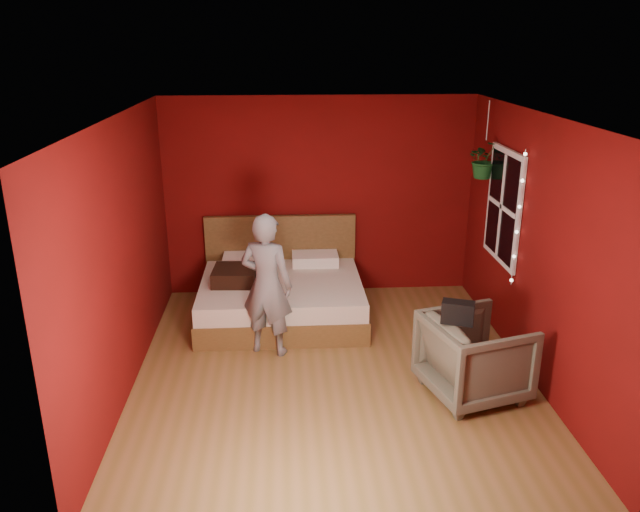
{
  "coord_description": "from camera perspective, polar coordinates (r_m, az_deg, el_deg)",
  "views": [
    {
      "loc": [
        -0.48,
        -5.66,
        3.27
      ],
      "look_at": [
        -0.1,
        0.4,
        1.14
      ],
      "focal_mm": 35.0,
      "sensor_mm": 36.0,
      "label": 1
    }
  ],
  "objects": [
    {
      "name": "hanging_plant",
      "position": [
        7.58,
        14.81,
        8.55
      ],
      "size": [
        0.43,
        0.38,
        0.89
      ],
      "color": "silver",
      "rests_on": "room_walls"
    },
    {
      "name": "window",
      "position": [
        7.22,
        16.4,
        4.38
      ],
      "size": [
        0.05,
        0.97,
        1.27
      ],
      "color": "white",
      "rests_on": "room_walls"
    },
    {
      "name": "handbag",
      "position": [
        5.82,
        12.5,
        -5.05
      ],
      "size": [
        0.32,
        0.24,
        0.21
      ],
      "primitive_type": "cube",
      "rotation": [
        0.0,
        0.0,
        -0.36
      ],
      "color": "black",
      "rests_on": "armchair"
    },
    {
      "name": "armchair",
      "position": [
        6.18,
        13.94,
        -8.92
      ],
      "size": [
        1.09,
        1.07,
        0.8
      ],
      "primitive_type": "imported",
      "rotation": [
        0.0,
        0.0,
        1.85
      ],
      "color": "#5F5B4B",
      "rests_on": "ground"
    },
    {
      "name": "floor",
      "position": [
        6.56,
        1.15,
        -10.56
      ],
      "size": [
        4.5,
        4.5,
        0.0
      ],
      "primitive_type": "plane",
      "color": "brown",
      "rests_on": "ground"
    },
    {
      "name": "person",
      "position": [
        6.65,
        -4.89,
        -2.66
      ],
      "size": [
        0.67,
        0.56,
        1.57
      ],
      "primitive_type": "imported",
      "rotation": [
        0.0,
        0.0,
        2.77
      ],
      "color": "slate",
      "rests_on": "ground"
    },
    {
      "name": "fairy_lights",
      "position": [
        6.74,
        17.66,
        3.21
      ],
      "size": [
        0.04,
        0.04,
        1.45
      ],
      "color": "silver",
      "rests_on": "room_walls"
    },
    {
      "name": "room_walls",
      "position": [
        5.9,
        1.26,
        3.72
      ],
      "size": [
        4.04,
        4.54,
        2.62
      ],
      "color": "#650B0A",
      "rests_on": "ground"
    },
    {
      "name": "throw_pillow",
      "position": [
        7.52,
        -7.8,
        -1.77
      ],
      "size": [
        0.54,
        0.54,
        0.18
      ],
      "primitive_type": "cube",
      "rotation": [
        0.0,
        0.0,
        -0.06
      ],
      "color": "black",
      "rests_on": "bed"
    },
    {
      "name": "bed",
      "position": [
        7.72,
        -3.55,
        -3.46
      ],
      "size": [
        1.97,
        1.67,
        1.08
      ],
      "color": "brown",
      "rests_on": "ground"
    }
  ]
}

